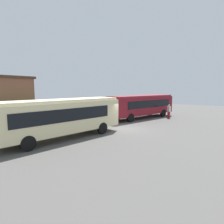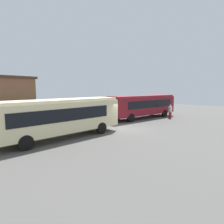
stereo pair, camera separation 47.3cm
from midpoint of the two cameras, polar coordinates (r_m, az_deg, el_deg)
ground_plane at (r=18.82m, az=2.46°, el=-5.05°), size 64.00×64.00×0.00m
bus_cream at (r=15.66m, az=-15.23°, el=-1.14°), size 10.66×4.60×3.09m
bus_maroon at (r=25.64m, az=8.16°, el=2.08°), size 10.66×5.54×2.98m
person_left at (r=28.00m, az=6.43°, el=0.83°), size 0.42×0.28×1.71m
person_center at (r=26.50m, az=15.91°, el=0.29°), size 0.50×0.53×1.77m
hedge_row at (r=25.23m, az=-18.41°, el=0.07°), size 44.00×1.61×2.04m
traffic_cone at (r=23.96m, az=-8.43°, el=-1.73°), size 0.36×0.36×0.60m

